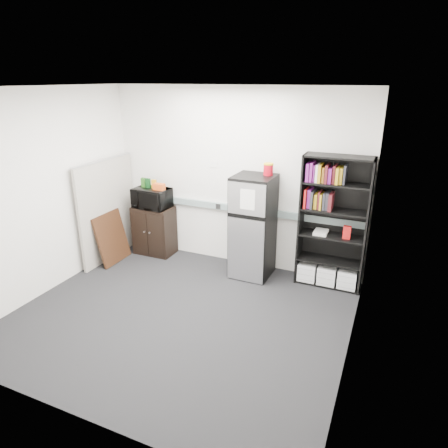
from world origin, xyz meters
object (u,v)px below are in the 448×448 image
at_px(cubicle_partition, 108,210).
at_px(microwave, 152,198).
at_px(refrigerator, 253,227).
at_px(bookshelf, 333,224).
at_px(cabinet, 154,230).

bearing_deg(cubicle_partition, microwave, 35.52).
bearing_deg(refrigerator, cubicle_partition, -170.97).
xyz_separation_m(bookshelf, cubicle_partition, (-3.43, -0.49, -0.10)).
relative_size(bookshelf, cubicle_partition, 1.14).
distance_m(cubicle_partition, refrigerator, 2.35).
relative_size(cabinet, refrigerator, 0.53).
bearing_deg(microwave, cabinet, 91.62).
bearing_deg(cabinet, cubicle_partition, -143.43).
xyz_separation_m(bookshelf, refrigerator, (-1.10, -0.14, -0.16)).
bearing_deg(bookshelf, cabinet, -178.71).
relative_size(cubicle_partition, microwave, 2.82).
xyz_separation_m(cabinet, microwave, (0.00, -0.02, 0.56)).
xyz_separation_m(cubicle_partition, microwave, (0.57, 0.40, 0.15)).
distance_m(cabinet, microwave, 0.56).
height_order(cubicle_partition, cabinet, cubicle_partition).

